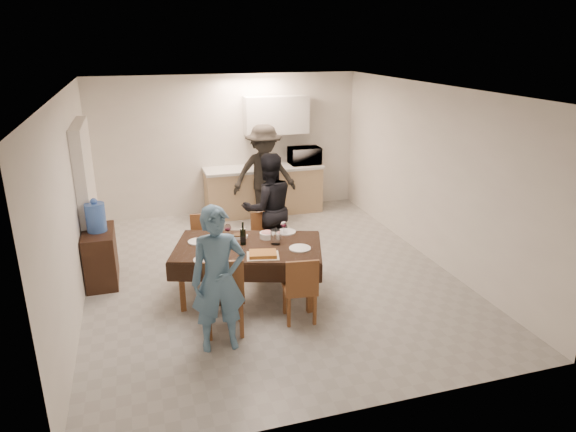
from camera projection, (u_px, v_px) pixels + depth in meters
The scene contains 33 objects.
floor at pixel (270, 274), 7.39m from camera, with size 5.00×6.00×0.02m, color #9E9E9A.
ceiling at pixel (267, 89), 6.53m from camera, with size 5.00×6.00×0.02m, color white.
wall_back at pixel (228, 145), 9.67m from camera, with size 5.00×0.02×2.60m, color beige.
wall_front at pixel (361, 283), 4.25m from camera, with size 5.00×0.02×2.60m, color beige.
wall_left at pixel (71, 203), 6.28m from camera, with size 0.02×6.00×2.60m, color beige.
wall_right at pixel (431, 174), 7.65m from camera, with size 0.02×6.00×2.60m, color beige.
stub_partition at pixel (87, 195), 7.47m from camera, with size 0.15×1.40×2.10m, color beige.
kitchen_base_cabinet at pixel (264, 191), 9.84m from camera, with size 2.20×0.60×0.86m, color tan.
kitchen_worktop at pixel (263, 168), 9.69m from camera, with size 2.24×0.64×0.05m, color beige.
upper_cabinet at pixel (276, 115), 9.58m from camera, with size 1.20×0.34×0.70m, color silver.
dining_table at pixel (248, 248), 6.54m from camera, with size 2.08×1.58×0.72m.
chair_near_left at pixel (225, 288), 5.69m from camera, with size 0.50×0.50×0.52m.
chair_near_right at pixel (302, 283), 5.97m from camera, with size 0.43×0.43×0.45m.
chair_far_left at pixel (206, 243), 7.07m from camera, with size 0.46×0.46×0.47m.
chair_far_right at pixel (269, 238), 7.33m from camera, with size 0.41×0.41×0.45m.
console at pixel (101, 257), 7.04m from camera, with size 0.41×0.81×0.75m, color #321D10.
water_jug at pixel (96, 217), 6.85m from camera, with size 0.26×0.26×0.39m, color #4575D6.
wine_bottle at pixel (243, 233), 6.51m from camera, with size 0.08×0.08×0.31m, color black, non-canonical shape.
water_pitcher at pixel (275, 237), 6.55m from camera, with size 0.12×0.12×0.19m, color white.
savoury_tart at pixel (263, 254), 6.21m from camera, with size 0.39×0.29×0.05m, color #A96A31.
salad_bowl at pixel (267, 235), 6.76m from camera, with size 0.20×0.20×0.08m, color white.
mushroom_dish at pixel (240, 237), 6.76m from camera, with size 0.20×0.20×0.03m, color white.
wine_glass_a at pixel (207, 251), 6.12m from camera, with size 0.08×0.08×0.18m, color white, non-canonical shape.
wine_glass_b at pixel (284, 228), 6.87m from camera, with size 0.08×0.08×0.19m, color white, non-canonical shape.
wine_glass_c at pixel (228, 231), 6.71m from camera, with size 0.09×0.09×0.21m, color white, non-canonical shape.
plate_near_left at pixel (204, 260), 6.09m from camera, with size 0.25×0.25×0.01m, color white.
plate_near_right at pixel (300, 248), 6.42m from camera, with size 0.27×0.27×0.02m, color white.
plate_far_left at pixel (198, 241), 6.63m from camera, with size 0.25×0.25×0.01m, color white.
plate_far_right at pixel (286, 232), 6.96m from camera, with size 0.26×0.26×0.01m, color white.
microwave at pixel (305, 156), 9.85m from camera, with size 0.59×0.40×0.33m, color silver.
person_near at pixel (218, 280), 5.40m from camera, with size 0.59×0.39×1.62m, color teal.
person_far at pixel (269, 208), 7.59m from camera, with size 0.81×0.63×1.66m, color black.
person_kitchen at pixel (264, 174), 9.25m from camera, with size 1.15×0.66×1.78m, color black.
Camera 1 is at (-1.69, -6.49, 3.22)m, focal length 32.00 mm.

